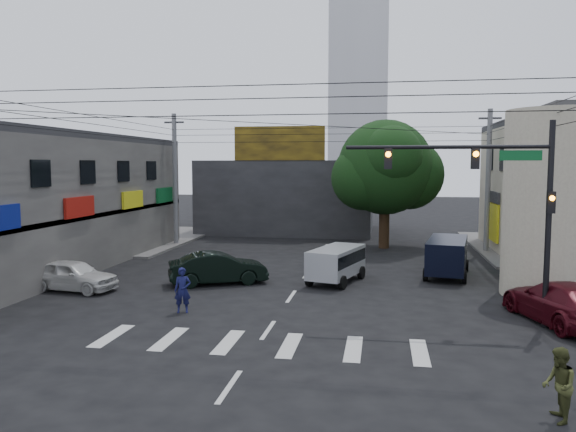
% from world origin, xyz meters
% --- Properties ---
extents(ground, '(160.00, 160.00, 0.00)m').
position_xyz_m(ground, '(0.00, 0.00, 0.00)').
color(ground, black).
rests_on(ground, ground).
extents(sidewalk_far_left, '(16.00, 16.00, 0.15)m').
position_xyz_m(sidewalk_far_left, '(-18.00, 18.00, 0.07)').
color(sidewalk_far_left, '#514F4C').
rests_on(sidewalk_far_left, ground).
extents(corner_column, '(4.00, 4.00, 8.00)m').
position_xyz_m(corner_column, '(11.00, 4.00, 4.00)').
color(corner_column, '#A1957F').
rests_on(corner_column, ground).
extents(building_far, '(14.00, 10.00, 6.00)m').
position_xyz_m(building_far, '(-4.00, 26.00, 3.00)').
color(building_far, '#232326').
rests_on(building_far, ground).
extents(billboard, '(7.00, 0.30, 2.60)m').
position_xyz_m(billboard, '(-4.00, 21.10, 7.30)').
color(billboard, olive).
rests_on(billboard, building_far).
extents(tower_distant, '(9.00, 9.00, 44.00)m').
position_xyz_m(tower_distant, '(0.00, 70.00, 22.00)').
color(tower_distant, silver).
rests_on(tower_distant, ground).
extents(street_tree, '(6.40, 6.40, 8.70)m').
position_xyz_m(street_tree, '(4.00, 17.00, 5.47)').
color(street_tree, black).
rests_on(street_tree, ground).
extents(traffic_gantry, '(7.10, 0.35, 7.20)m').
position_xyz_m(traffic_gantry, '(7.82, -1.00, 4.83)').
color(traffic_gantry, black).
rests_on(traffic_gantry, ground).
extents(utility_pole_far_left, '(0.32, 0.32, 9.20)m').
position_xyz_m(utility_pole_far_left, '(-10.50, 16.00, 4.60)').
color(utility_pole_far_left, '#59595B').
rests_on(utility_pole_far_left, ground).
extents(utility_pole_far_right, '(0.32, 0.32, 9.20)m').
position_xyz_m(utility_pole_far_right, '(10.50, 16.00, 4.60)').
color(utility_pole_far_right, '#59595B').
rests_on(utility_pole_far_right, ground).
extents(dark_sedan, '(5.13, 5.85, 1.52)m').
position_xyz_m(dark_sedan, '(-3.86, 4.00, 0.76)').
color(dark_sedan, black).
rests_on(dark_sedan, ground).
extents(white_compact, '(2.84, 4.60, 1.41)m').
position_xyz_m(white_compact, '(-9.92, 1.53, 0.70)').
color(white_compact, silver).
rests_on(white_compact, ground).
extents(maroon_sedan, '(5.05, 6.52, 1.55)m').
position_xyz_m(maroon_sedan, '(10.18, -0.50, 0.78)').
color(maroon_sedan, '#3F0911').
rests_on(maroon_sedan, ground).
extents(silver_minivan, '(4.81, 3.79, 1.68)m').
position_xyz_m(silver_minivan, '(1.68, 5.26, 0.84)').
color(silver_minivan, '#AAADB3').
rests_on(silver_minivan, ground).
extents(navy_van, '(5.37, 3.40, 1.91)m').
position_xyz_m(navy_van, '(7.14, 7.76, 0.95)').
color(navy_van, black).
rests_on(navy_van, ground).
extents(traffic_officer, '(0.86, 0.75, 1.75)m').
position_xyz_m(traffic_officer, '(-3.70, -1.27, 0.88)').
color(traffic_officer, '#11133D').
rests_on(traffic_officer, ground).
extents(pedestrian_olive, '(0.88, 0.72, 1.67)m').
position_xyz_m(pedestrian_olive, '(7.71, -8.69, 0.84)').
color(pedestrian_olive, '#363B1B').
rests_on(pedestrian_olive, ground).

